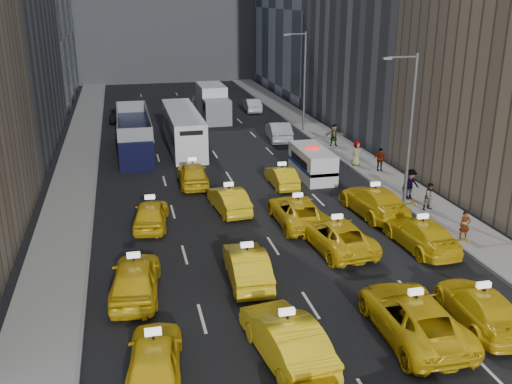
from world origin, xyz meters
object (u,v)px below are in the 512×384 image
city_bus (183,129)px  box_truck (213,103)px  nypd_van (312,163)px  pedestrian_0 (465,225)px  double_decker (134,134)px

city_bus → box_truck: bearing=75.2°
nypd_van → pedestrian_0: bearing=-76.8°
nypd_van → box_truck: bearing=94.6°
pedestrian_0 → double_decker: bearing=138.2°
double_decker → box_truck: (8.25, 11.57, 0.09)m
nypd_van → city_bus: (-7.79, 10.49, 0.52)m
nypd_van → city_bus: city_bus is taller
double_decker → city_bus: size_ratio=0.94×
double_decker → city_bus: bearing=23.0°
double_decker → box_truck: 14.21m
nypd_van → city_bus: 13.07m
box_truck → city_bus: bearing=-104.5°
box_truck → pedestrian_0: (7.63, -33.27, -0.76)m
nypd_van → double_decker: bearing=136.5°
box_truck → nypd_van: bearing=-72.9°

